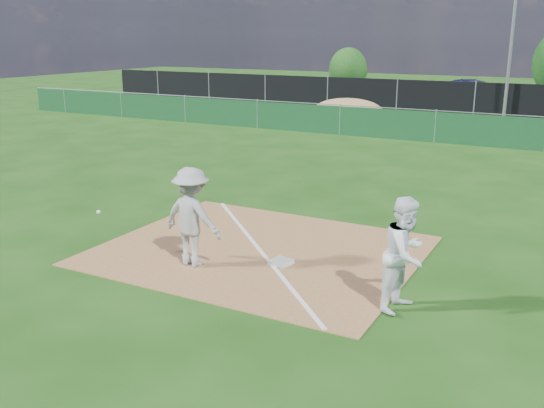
{
  "coord_description": "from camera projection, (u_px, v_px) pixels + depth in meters",
  "views": [
    {
      "loc": [
        5.54,
        -8.8,
        4.14
      ],
      "look_at": [
        0.28,
        1.0,
        1.0
      ],
      "focal_mm": 40.0,
      "sensor_mm": 36.0,
      "label": 1
    }
  ],
  "objects": [
    {
      "name": "car_left",
      "position": [
        398.0,
        92.0,
        37.39
      ],
      "size": [
        3.88,
        1.56,
        1.32
      ],
      "primitive_type": "imported",
      "rotation": [
        0.0,
        0.0,
        1.57
      ],
      "color": "#A5A8AD",
      "rests_on": "parking_lot"
    },
    {
      "name": "ground",
      "position": [
        396.0,
        166.0,
        19.59
      ],
      "size": [
        90.0,
        90.0,
        0.0
      ],
      "primitive_type": "plane",
      "color": "#17430E",
      "rests_on": "ground"
    },
    {
      "name": "green_fence",
      "position": [
        435.0,
        127.0,
        23.66
      ],
      "size": [
        44.0,
        0.05,
        1.2
      ],
      "primitive_type": "cube",
      "color": "#103D1D",
      "rests_on": "ground"
    },
    {
      "name": "light_pole",
      "position": [
        512.0,
        36.0,
        28.58
      ],
      "size": [
        0.16,
        0.16,
        8.0
      ],
      "primitive_type": "cylinder",
      "color": "slate",
      "rests_on": "ground"
    },
    {
      "name": "runner",
      "position": [
        406.0,
        254.0,
        9.22
      ],
      "size": [
        0.84,
        0.99,
        1.8
      ],
      "primitive_type": "imported",
      "rotation": [
        0.0,
        0.0,
        1.37
      ],
      "color": "white",
      "rests_on": "ground"
    },
    {
      "name": "foul_line",
      "position": [
        260.0,
        250.0,
        11.95
      ],
      "size": [
        5.01,
        5.01,
        0.01
      ],
      "primitive_type": "cube",
      "rotation": [
        0.0,
        0.0,
        0.79
      ],
      "color": "white",
      "rests_on": "infield_dirt"
    },
    {
      "name": "dirt_mound",
      "position": [
        348.0,
        111.0,
        28.91
      ],
      "size": [
        3.38,
        2.6,
        1.17
      ],
      "primitive_type": "ellipsoid",
      "color": "#A37D4E",
      "rests_on": "ground"
    },
    {
      "name": "car_mid",
      "position": [
        475.0,
        95.0,
        33.78
      ],
      "size": [
        5.17,
        2.45,
        1.64
      ],
      "primitive_type": "imported",
      "rotation": [
        0.0,
        0.0,
        1.72
      ],
      "color": "black",
      "rests_on": "parking_lot"
    },
    {
      "name": "first_base",
      "position": [
        281.0,
        262.0,
        11.22
      ],
      "size": [
        0.42,
        0.42,
        0.08
      ],
      "primitive_type": "cube",
      "rotation": [
        0.0,
        0.0,
        -0.19
      ],
      "color": "white",
      "rests_on": "infield_dirt"
    },
    {
      "name": "infield_dirt",
      "position": [
        260.0,
        250.0,
        11.95
      ],
      "size": [
        6.0,
        5.0,
        0.02
      ],
      "primitive_type": "cube",
      "color": "olive",
      "rests_on": "ground"
    },
    {
      "name": "tree_left",
      "position": [
        348.0,
        70.0,
        42.8
      ],
      "size": [
        2.7,
        2.7,
        3.2
      ],
      "color": "#382316",
      "rests_on": "ground"
    },
    {
      "name": "play_at_first",
      "position": [
        192.0,
        217.0,
        10.97
      ],
      "size": [
        2.56,
        0.79,
        1.83
      ],
      "color": "#B6B6B8",
      "rests_on": "infield_dirt"
    },
    {
      "name": "black_fence",
      "position": [
        474.0,
        100.0,
        30.36
      ],
      "size": [
        46.0,
        0.04,
        1.8
      ],
      "primitive_type": "cube",
      "color": "black",
      "rests_on": "ground"
    },
    {
      "name": "parking_lot",
      "position": [
        489.0,
        108.0,
        34.84
      ],
      "size": [
        46.0,
        9.0,
        0.01
      ],
      "primitive_type": "cube",
      "color": "black",
      "rests_on": "ground"
    }
  ]
}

